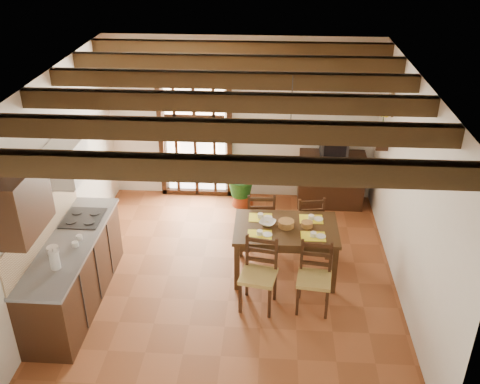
# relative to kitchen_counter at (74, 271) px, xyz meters

# --- Properties ---
(ground_plane) EXTENTS (5.00, 5.00, 0.00)m
(ground_plane) POSITION_rel_kitchen_counter_xyz_m (1.96, 0.60, -0.47)
(ground_plane) COLOR brown
(room_shell) EXTENTS (4.52, 5.02, 2.81)m
(room_shell) POSITION_rel_kitchen_counter_xyz_m (1.96, 0.60, 1.34)
(room_shell) COLOR silver
(room_shell) RESTS_ON ground_plane
(ceiling_beams) EXTENTS (4.50, 4.34, 0.20)m
(ceiling_beams) POSITION_rel_kitchen_counter_xyz_m (1.96, 0.60, 2.22)
(ceiling_beams) COLOR black
(ceiling_beams) RESTS_ON room_shell
(french_door) EXTENTS (1.26, 0.11, 2.32)m
(french_door) POSITION_rel_kitchen_counter_xyz_m (1.16, 3.05, 0.70)
(french_door) COLOR white
(french_door) RESTS_ON ground_plane
(kitchen_counter) EXTENTS (0.64, 2.25, 1.38)m
(kitchen_counter) POSITION_rel_kitchen_counter_xyz_m (0.00, 0.00, 0.00)
(kitchen_counter) COLOR black
(kitchen_counter) RESTS_ON ground_plane
(upper_cabinet) EXTENTS (0.35, 0.80, 0.70)m
(upper_cabinet) POSITION_rel_kitchen_counter_xyz_m (-0.12, -0.70, 1.38)
(upper_cabinet) COLOR black
(upper_cabinet) RESTS_ON room_shell
(range_hood) EXTENTS (0.38, 0.60, 0.54)m
(range_hood) POSITION_rel_kitchen_counter_xyz_m (-0.09, 0.55, 1.26)
(range_hood) COLOR white
(range_hood) RESTS_ON room_shell
(counter_items) EXTENTS (0.50, 1.43, 0.25)m
(counter_items) POSITION_rel_kitchen_counter_xyz_m (0.00, 0.09, 0.49)
(counter_items) COLOR black
(counter_items) RESTS_ON kitchen_counter
(dining_table) EXTENTS (1.40, 0.91, 0.76)m
(dining_table) POSITION_rel_kitchen_counter_xyz_m (2.69, 0.78, 0.19)
(dining_table) COLOR #382412
(dining_table) RESTS_ON ground_plane
(chair_near_left) EXTENTS (0.51, 0.49, 0.95)m
(chair_near_left) POSITION_rel_kitchen_counter_xyz_m (2.35, 0.06, -0.18)
(chair_near_left) COLOR tan
(chair_near_left) RESTS_ON ground_plane
(chair_near_right) EXTENTS (0.47, 0.45, 0.91)m
(chair_near_right) POSITION_rel_kitchen_counter_xyz_m (3.05, 0.07, -0.19)
(chair_near_right) COLOR tan
(chair_near_right) RESTS_ON ground_plane
(chair_far_left) EXTENTS (0.44, 0.43, 0.92)m
(chair_far_left) POSITION_rel_kitchen_counter_xyz_m (2.34, 1.49, -0.18)
(chair_far_left) COLOR tan
(chair_far_left) RESTS_ON ground_plane
(chair_far_right) EXTENTS (0.48, 0.46, 0.90)m
(chair_far_right) POSITION_rel_kitchen_counter_xyz_m (3.04, 1.49, -0.19)
(chair_far_right) COLOR tan
(chair_far_right) RESTS_ON ground_plane
(table_setting) EXTENTS (1.02, 0.68, 0.09)m
(table_setting) POSITION_rel_kitchen_counter_xyz_m (2.69, 0.78, 0.32)
(table_setting) COLOR yellow
(table_setting) RESTS_ON dining_table
(table_bowl) EXTENTS (0.28, 0.28, 0.05)m
(table_bowl) POSITION_rel_kitchen_counter_xyz_m (2.44, 0.83, 0.31)
(table_bowl) COLOR white
(table_bowl) RESTS_ON dining_table
(sideboard) EXTENTS (1.11, 0.52, 0.93)m
(sideboard) POSITION_rel_kitchen_counter_xyz_m (3.49, 2.83, -0.01)
(sideboard) COLOR black
(sideboard) RESTS_ON ground_plane
(crt_tv) EXTENTS (0.44, 0.41, 0.38)m
(crt_tv) POSITION_rel_kitchen_counter_xyz_m (3.49, 2.82, 0.65)
(crt_tv) COLOR black
(crt_tv) RESTS_ON sideboard
(fuse_box) EXTENTS (0.25, 0.03, 0.32)m
(fuse_box) POSITION_rel_kitchen_counter_xyz_m (3.46, 3.08, 1.28)
(fuse_box) COLOR white
(fuse_box) RESTS_ON room_shell
(plant_pot) EXTENTS (0.37, 0.37, 0.23)m
(plant_pot) POSITION_rel_kitchen_counter_xyz_m (1.99, 2.70, -0.36)
(plant_pot) COLOR maroon
(plant_pot) RESTS_ON ground_plane
(potted_plant) EXTENTS (1.79, 1.54, 1.96)m
(potted_plant) POSITION_rel_kitchen_counter_xyz_m (1.99, 2.70, 0.10)
(potted_plant) COLOR #144C19
(potted_plant) RESTS_ON ground_plane
(wall_shelf) EXTENTS (0.20, 0.42, 0.20)m
(wall_shelf) POSITION_rel_kitchen_counter_xyz_m (4.10, 2.20, 1.04)
(wall_shelf) COLOR black
(wall_shelf) RESTS_ON room_shell
(shelf_vase) EXTENTS (0.15, 0.15, 0.15)m
(shelf_vase) POSITION_rel_kitchen_counter_xyz_m (4.10, 2.20, 1.18)
(shelf_vase) COLOR #B2BFB2
(shelf_vase) RESTS_ON wall_shelf
(shelf_flowers) EXTENTS (0.14, 0.14, 0.36)m
(shelf_flowers) POSITION_rel_kitchen_counter_xyz_m (4.10, 2.20, 1.38)
(shelf_flowers) COLOR yellow
(shelf_flowers) RESTS_ON shelf_vase
(framed_picture) EXTENTS (0.03, 0.32, 0.32)m
(framed_picture) POSITION_rel_kitchen_counter_xyz_m (4.18, 2.20, 1.58)
(framed_picture) COLOR brown
(framed_picture) RESTS_ON room_shell
(pendant_lamp) EXTENTS (0.36, 0.36, 0.84)m
(pendant_lamp) POSITION_rel_kitchen_counter_xyz_m (2.69, 0.88, 1.60)
(pendant_lamp) COLOR black
(pendant_lamp) RESTS_ON room_shell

